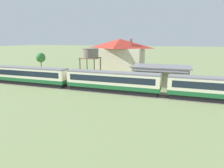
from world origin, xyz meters
name	(u,v)px	position (x,y,z in m)	size (l,w,h in m)	color
passenger_train	(113,81)	(-30.49, 0.38, 2.31)	(101.18, 3.05, 4.17)	#1E6033
railway_track	(75,88)	(-39.47, 0.38, 0.01)	(154.98, 3.60, 0.04)	#665B51
station_building	(161,75)	(-22.28, 11.32, 2.21)	(13.56, 9.10, 4.36)	#BCB293
station_house_red_roof	(120,56)	(-35.66, 21.24, 5.50)	(14.87, 9.26, 10.67)	beige
water_tower	(90,53)	(-39.63, 8.93, 7.19)	(4.40, 4.40, 8.80)	brown
yard_tree_1	(41,58)	(-64.07, 20.38, 4.35)	(3.31, 3.31, 6.03)	brown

